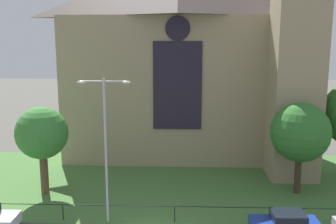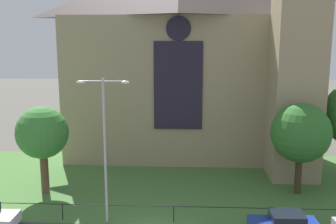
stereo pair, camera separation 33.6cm
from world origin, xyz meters
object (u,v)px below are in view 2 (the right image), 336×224
(tree_left_near, at_px, (42,133))
(streetlamp_near, at_px, (104,134))
(church_building, at_px, (187,54))
(tree_right_near, at_px, (301,133))

(tree_left_near, distance_m, streetlamp_near, 7.57)
(tree_left_near, height_order, streetlamp_near, streetlamp_near)
(tree_left_near, bearing_deg, church_building, 47.51)
(tree_right_near, bearing_deg, tree_left_near, -177.62)
(church_building, bearing_deg, streetlamp_near, -107.30)
(church_building, height_order, tree_right_near, church_building)
(tree_right_near, height_order, streetlamp_near, streetlamp_near)
(streetlamp_near, bearing_deg, tree_left_near, 141.22)
(tree_right_near, bearing_deg, streetlamp_near, -158.48)
(tree_right_near, bearing_deg, church_building, 127.92)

